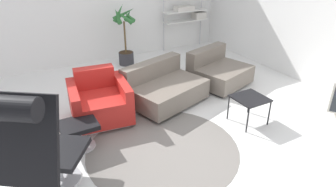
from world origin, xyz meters
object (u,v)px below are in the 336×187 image
at_px(couch_second, 218,72).
at_px(shelf_unit, 188,9).
at_px(couch_low, 164,89).
at_px(lounge_chair, 33,139).
at_px(ottoman, 79,130).
at_px(potted_plant, 125,40).
at_px(side_table, 250,100).
at_px(armchair_red, 100,102).

distance_m(couch_second, shelf_unit, 2.32).
bearing_deg(couch_low, lounge_chair, 16.08).
height_order(ottoman, shelf_unit, shelf_unit).
height_order(ottoman, couch_second, couch_second).
distance_m(couch_low, shelf_unit, 3.01).
height_order(lounge_chair, couch_second, lounge_chair).
bearing_deg(ottoman, potted_plant, 56.71).
bearing_deg(side_table, armchair_red, 148.67).
bearing_deg(armchair_red, couch_low, -171.37).
height_order(couch_second, potted_plant, potted_plant).
bearing_deg(ottoman, side_table, -14.26).
distance_m(couch_second, side_table, 1.37).
distance_m(couch_low, side_table, 1.40).
relative_size(side_table, shelf_unit, 0.25).
xyz_separation_m(lounge_chair, couch_second, (3.28, 1.46, -0.54)).
xyz_separation_m(armchair_red, couch_second, (2.30, 0.16, -0.04)).
bearing_deg(shelf_unit, potted_plant, -170.35).
xyz_separation_m(lounge_chair, ottoman, (0.54, 0.75, -0.51)).
height_order(armchair_red, potted_plant, potted_plant).
bearing_deg(ottoman, couch_second, 14.52).
bearing_deg(shelf_unit, ottoman, -140.52).
xyz_separation_m(ottoman, potted_plant, (1.65, 2.51, 0.29)).
relative_size(ottoman, potted_plant, 0.36).
bearing_deg(side_table, couch_low, 123.66).
bearing_deg(side_table, ottoman, 165.74).
xyz_separation_m(side_table, potted_plant, (-0.65, 3.09, 0.19)).
distance_m(couch_low, potted_plant, 1.96).
xyz_separation_m(ottoman, couch_second, (2.74, 0.71, -0.03)).
height_order(lounge_chair, armchair_red, lounge_chair).
bearing_deg(shelf_unit, lounge_chair, -137.97).
distance_m(lounge_chair, armchair_red, 1.70).
height_order(side_table, potted_plant, potted_plant).
bearing_deg(shelf_unit, couch_second, -107.63).
height_order(couch_second, side_table, couch_second).
height_order(lounge_chair, side_table, lounge_chair).
relative_size(couch_second, side_table, 2.59).
bearing_deg(side_table, potted_plant, 101.92).
distance_m(armchair_red, side_table, 2.18).
bearing_deg(armchair_red, couch_second, -168.79).
height_order(couch_low, couch_second, same).
distance_m(potted_plant, shelf_unit, 1.83).
height_order(lounge_chair, potted_plant, lounge_chair).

